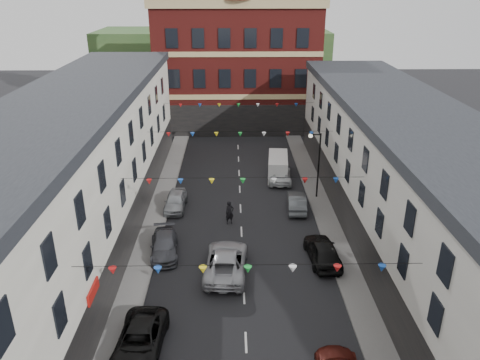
{
  "coord_description": "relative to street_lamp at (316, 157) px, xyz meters",
  "views": [
    {
      "loc": [
        -0.65,
        -23.58,
        17.78
      ],
      "look_at": [
        -0.1,
        8.68,
        4.05
      ],
      "focal_mm": 35.0,
      "sensor_mm": 36.0,
      "label": 1
    }
  ],
  "objects": [
    {
      "name": "ground",
      "position": [
        -6.55,
        -14.0,
        -3.9
      ],
      "size": [
        160.0,
        160.0,
        0.0
      ],
      "primitive_type": "plane",
      "color": "black",
      "rests_on": "ground"
    },
    {
      "name": "pavement_left",
      "position": [
        -13.45,
        -12.0,
        -3.83
      ],
      "size": [
        1.8,
        64.0,
        0.15
      ],
      "primitive_type": "cube",
      "color": "#605E5B",
      "rests_on": "ground"
    },
    {
      "name": "pavement_right",
      "position": [
        0.35,
        -12.0,
        -3.83
      ],
      "size": [
        1.8,
        64.0,
        0.15
      ],
      "primitive_type": "cube",
      "color": "#605E5B",
      "rests_on": "ground"
    },
    {
      "name": "terrace_left",
      "position": [
        -18.33,
        -13.0,
        1.44
      ],
      "size": [
        8.4,
        56.0,
        10.7
      ],
      "color": "beige",
      "rests_on": "ground"
    },
    {
      "name": "terrace_right",
      "position": [
        5.23,
        -13.0,
        0.95
      ],
      "size": [
        8.4,
        56.0,
        9.7
      ],
      "color": "beige",
      "rests_on": "ground"
    },
    {
      "name": "civic_building",
      "position": [
        -6.55,
        23.95,
        4.23
      ],
      "size": [
        20.6,
        13.3,
        18.5
      ],
      "color": "maroon",
      "rests_on": "ground"
    },
    {
      "name": "clock_tower",
      "position": [
        -14.05,
        21.0,
        11.03
      ],
      "size": [
        5.6,
        5.6,
        30.0
      ],
      "color": "maroon",
      "rests_on": "ground"
    },
    {
      "name": "distant_hill",
      "position": [
        -10.55,
        48.0,
        1.1
      ],
      "size": [
        40.0,
        14.0,
        10.0
      ],
      "primitive_type": "cube",
      "color": "#2B5025",
      "rests_on": "ground"
    },
    {
      "name": "street_lamp",
      "position": [
        0.0,
        0.0,
        0.0
      ],
      "size": [
        1.1,
        0.36,
        6.0
      ],
      "color": "black",
      "rests_on": "ground"
    },
    {
      "name": "car_left_c",
      "position": [
        -12.05,
        -18.58,
        -3.2
      ],
      "size": [
        2.57,
        5.19,
        1.41
      ],
      "primitive_type": "imported",
      "rotation": [
        0.0,
        0.0,
        -0.04
      ],
      "color": "black",
      "rests_on": "ground"
    },
    {
      "name": "car_left_d",
      "position": [
        -12.05,
        -9.04,
        -3.24
      ],
      "size": [
        2.36,
        4.75,
        1.33
      ],
      "primitive_type": "imported",
      "rotation": [
        0.0,
        0.0,
        0.11
      ],
      "color": "#3F4046",
      "rests_on": "ground"
    },
    {
      "name": "car_left_e",
      "position": [
        -12.05,
        -1.86,
        -3.19
      ],
      "size": [
        1.79,
        4.25,
        1.43
      ],
      "primitive_type": "imported",
      "rotation": [
        0.0,
        0.0,
        -0.02
      ],
      "color": "gray",
      "rests_on": "ground"
    },
    {
      "name": "car_right_d",
      "position": [
        -1.07,
        -10.18,
        -3.1
      ],
      "size": [
        2.23,
        4.86,
        1.61
      ],
      "primitive_type": "imported",
      "rotation": [
        0.0,
        0.0,
        3.21
      ],
      "color": "black",
      "rests_on": "ground"
    },
    {
      "name": "car_right_e",
      "position": [
        -1.82,
        -2.21,
        -3.21
      ],
      "size": [
        1.79,
        4.3,
        1.38
      ],
      "primitive_type": "imported",
      "rotation": [
        0.0,
        0.0,
        3.06
      ],
      "color": "#53585C",
      "rests_on": "ground"
    },
    {
      "name": "car_right_f",
      "position": [
        -2.66,
        3.93,
        -3.26
      ],
      "size": [
        2.47,
        4.76,
        1.28
      ],
      "primitive_type": "imported",
      "rotation": [
        0.0,
        0.0,
        3.07
      ],
      "color": "silver",
      "rests_on": "ground"
    },
    {
      "name": "moving_car",
      "position": [
        -7.68,
        -11.37,
        -3.1
      ],
      "size": [
        3.02,
        5.95,
        1.61
      ],
      "primitive_type": "imported",
      "rotation": [
        0.0,
        0.0,
        3.08
      ],
      "color": "#A9A9B0",
      "rests_on": "ground"
    },
    {
      "name": "white_van",
      "position": [
        -2.75,
        5.11,
        -2.85
      ],
      "size": [
        2.26,
        4.9,
        2.1
      ],
      "primitive_type": "cube",
      "rotation": [
        0.0,
        0.0,
        -0.09
      ],
      "color": "silver",
      "rests_on": "ground"
    },
    {
      "name": "pedestrian",
      "position": [
        -7.46,
        -4.66,
        -2.94
      ],
      "size": [
        0.83,
        0.71,
        1.94
      ],
      "primitive_type": "imported",
      "rotation": [
        0.0,
        0.0,
        0.42
      ],
      "color": "black",
      "rests_on": "ground"
    }
  ]
}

